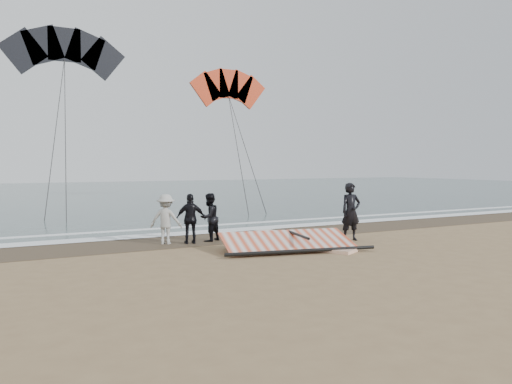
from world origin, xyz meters
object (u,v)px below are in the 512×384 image
at_px(board_white, 315,248).
at_px(board_cream, 281,235).
at_px(man_main, 351,212).
at_px(sail_rig, 283,243).

distance_m(board_white, board_cream, 2.83).
relative_size(man_main, board_white, 0.79).
relative_size(man_main, sail_rig, 0.44).
xyz_separation_m(man_main, sail_rig, (-2.86, -0.50, -0.74)).
height_order(board_cream, sail_rig, sail_rig).
relative_size(board_cream, sail_rig, 0.55).
height_order(man_main, board_cream, man_main).
bearing_deg(sail_rig, board_white, -22.30).
bearing_deg(board_cream, man_main, -59.93).
bearing_deg(sail_rig, man_main, 10.02).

